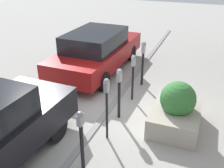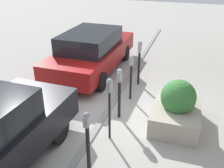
{
  "view_description": "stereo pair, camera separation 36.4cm",
  "coord_description": "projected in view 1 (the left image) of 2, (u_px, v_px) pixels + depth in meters",
  "views": [
    {
      "loc": [
        -5.63,
        -2.3,
        3.91
      ],
      "look_at": [
        0.0,
        -0.09,
        0.94
      ],
      "focal_mm": 42.0,
      "sensor_mm": 36.0,
      "label": 1
    },
    {
      "loc": [
        -5.75,
        -1.96,
        3.91
      ],
      "look_at": [
        0.0,
        -0.09,
        0.94
      ],
      "focal_mm": 42.0,
      "sensor_mm": 36.0,
      "label": 2
    }
  ],
  "objects": [
    {
      "name": "curb_strip",
      "position": [
        106.0,
        113.0,
        7.2
      ],
      "size": [
        19.0,
        0.16,
        0.04
      ],
      "color": "gray",
      "rests_on": "ground_plane"
    },
    {
      "name": "ground_plane",
      "position": [
        109.0,
        114.0,
        7.18
      ],
      "size": [
        40.0,
        40.0,
        0.0
      ],
      "primitive_type": "plane",
      "color": "#ADAAA3"
    },
    {
      "name": "parking_meter_farthest",
      "position": [
        143.0,
        57.0,
        8.38
      ],
      "size": [
        0.18,
        0.15,
        1.49
      ],
      "color": "black",
      "rests_on": "ground_plane"
    },
    {
      "name": "parking_meter_second",
      "position": [
        107.0,
        97.0,
        5.77
      ],
      "size": [
        0.15,
        0.13,
        1.56
      ],
      "color": "black",
      "rests_on": "ground_plane"
    },
    {
      "name": "parking_meter_middle",
      "position": [
        119.0,
        86.0,
        6.64
      ],
      "size": [
        0.17,
        0.15,
        1.41
      ],
      "color": "black",
      "rests_on": "ground_plane"
    },
    {
      "name": "parked_car_middle",
      "position": [
        97.0,
        50.0,
        9.59
      ],
      "size": [
        4.74,
        1.94,
        1.53
      ],
      "rotation": [
        0.0,
        0.0,
        -0.02
      ],
      "color": "maroon",
      "rests_on": "ground_plane"
    },
    {
      "name": "parking_meter_fourth",
      "position": [
        133.0,
        70.0,
        7.51
      ],
      "size": [
        0.15,
        0.13,
        1.41
      ],
      "color": "black",
      "rests_on": "ground_plane"
    },
    {
      "name": "parking_meter_nearest",
      "position": [
        81.0,
        134.0,
        4.98
      ],
      "size": [
        0.16,
        0.13,
        1.36
      ],
      "color": "black",
      "rests_on": "ground_plane"
    },
    {
      "name": "planter_box",
      "position": [
        176.0,
        111.0,
        6.44
      ],
      "size": [
        1.6,
        1.17,
        1.25
      ],
      "color": "#B2A899",
      "rests_on": "ground_plane"
    }
  ]
}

